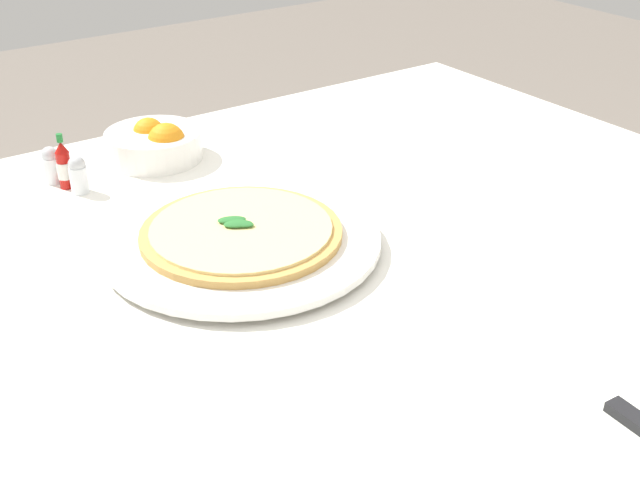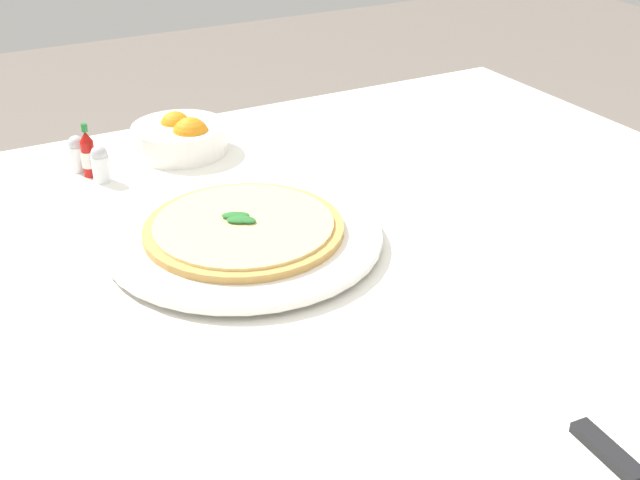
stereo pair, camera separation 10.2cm
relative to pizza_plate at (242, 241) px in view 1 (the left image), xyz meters
The scene contains 7 objects.
dining_table 0.24m from the pizza_plate, 47.45° to the left, with size 1.21×1.21×0.75m.
pizza_plate is the anchor object (origin of this frame).
pizza 0.01m from the pizza_plate, 167.45° to the right, with size 0.25×0.25×0.02m.
citrus_bowl 0.33m from the pizza_plate, behind, with size 0.15×0.15×0.07m.
hot_sauce_bottle 0.33m from the pizza_plate, 158.97° to the right, with size 0.02×0.02×0.08m.
salt_shaker 0.30m from the pizza_plate, 158.84° to the right, with size 0.03×0.03×0.06m.
pepper_shaker 0.36m from the pizza_plate, 159.09° to the right, with size 0.03×0.03×0.06m.
Camera 1 is at (0.66, -0.58, 1.26)m, focal length 46.08 mm.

